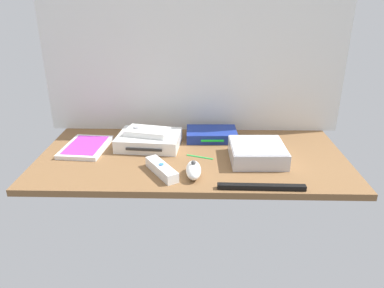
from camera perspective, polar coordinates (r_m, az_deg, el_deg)
ground_plane at (r=119.82cm, az=0.00°, el=-2.20°), size 100.00×48.00×2.00cm
back_wall at (r=134.27cm, az=0.26°, el=15.27°), size 110.00×1.20×64.00cm
game_console at (r=126.50cm, az=-6.75°, el=0.62°), size 22.26×17.82×4.40cm
mini_computer at (r=116.98cm, az=10.21°, el=-1.28°), size 17.44×17.44×5.30cm
game_case at (r=129.00cm, az=-16.34°, el=-0.44°), size 15.03×19.99×1.56cm
network_router at (r=132.25cm, az=3.08°, el=1.53°), size 18.31×12.74×3.40cm
remote_wand at (r=107.17cm, az=-4.80°, el=-3.99°), size 10.99×14.42×3.40cm
remote_nunchuk at (r=105.29cm, az=0.24°, el=-4.10°), size 4.75×10.15×5.10cm
remote_classic_pad at (r=125.14cm, az=-7.04°, el=1.93°), size 15.81×10.97×2.40cm
sensor_bar at (r=101.08cm, az=10.85°, el=-6.64°), size 24.03×2.21×1.40cm
stylus_pen at (r=117.74cm, az=1.25°, el=-1.96°), size 8.71×3.69×0.70cm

